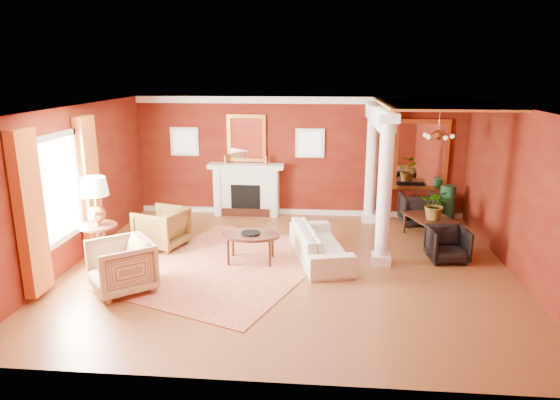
# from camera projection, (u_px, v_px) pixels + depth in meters

# --- Properties ---
(ground) EXTENTS (8.00, 8.00, 0.00)m
(ground) POSITION_uv_depth(u_px,v_px,m) (289.00, 267.00, 9.21)
(ground) COLOR brown
(ground) RESTS_ON ground
(room_shell) EXTENTS (8.04, 7.04, 2.92)m
(room_shell) POSITION_uv_depth(u_px,v_px,m) (290.00, 159.00, 8.69)
(room_shell) COLOR #62210D
(room_shell) RESTS_ON ground
(fireplace) EXTENTS (1.85, 0.42, 1.29)m
(fireplace) POSITION_uv_depth(u_px,v_px,m) (246.00, 190.00, 12.35)
(fireplace) COLOR white
(fireplace) RESTS_ON ground
(overmantel_mirror) EXTENTS (0.95, 0.07, 1.15)m
(overmantel_mirror) POSITION_uv_depth(u_px,v_px,m) (246.00, 138.00, 12.16)
(overmantel_mirror) COLOR gold
(overmantel_mirror) RESTS_ON fireplace
(flank_window_left) EXTENTS (0.70, 0.07, 0.70)m
(flank_window_left) POSITION_uv_depth(u_px,v_px,m) (185.00, 141.00, 12.32)
(flank_window_left) COLOR white
(flank_window_left) RESTS_ON room_shell
(flank_window_right) EXTENTS (0.70, 0.07, 0.70)m
(flank_window_right) POSITION_uv_depth(u_px,v_px,m) (310.00, 143.00, 12.06)
(flank_window_right) COLOR white
(flank_window_right) RESTS_ON room_shell
(left_window) EXTENTS (0.21, 2.55, 2.60)m
(left_window) POSITION_uv_depth(u_px,v_px,m) (62.00, 196.00, 8.60)
(left_window) COLOR white
(left_window) RESTS_ON room_shell
(column_front) EXTENTS (0.36, 0.36, 2.80)m
(column_front) POSITION_uv_depth(u_px,v_px,m) (385.00, 190.00, 8.98)
(column_front) COLOR white
(column_front) RESTS_ON ground
(column_back) EXTENTS (0.36, 0.36, 2.80)m
(column_back) POSITION_uv_depth(u_px,v_px,m) (371.00, 163.00, 11.58)
(column_back) COLOR white
(column_back) RESTS_ON ground
(header_beam) EXTENTS (0.30, 3.20, 0.32)m
(header_beam) POSITION_uv_depth(u_px,v_px,m) (379.00, 115.00, 10.22)
(header_beam) COLOR white
(header_beam) RESTS_ON column_front
(amber_ceiling) EXTENTS (2.30, 3.40, 0.04)m
(amber_ceiling) POSITION_uv_depth(u_px,v_px,m) (439.00, 104.00, 9.91)
(amber_ceiling) COLOR #E19242
(amber_ceiling) RESTS_ON room_shell
(dining_mirror) EXTENTS (1.30, 0.07, 1.70)m
(dining_mirror) POSITION_uv_depth(u_px,v_px,m) (421.00, 155.00, 11.89)
(dining_mirror) COLOR gold
(dining_mirror) RESTS_ON room_shell
(chandelier) EXTENTS (0.60, 0.62, 0.75)m
(chandelier) POSITION_uv_depth(u_px,v_px,m) (438.00, 135.00, 10.11)
(chandelier) COLOR #B8753A
(chandelier) RESTS_ON room_shell
(crown_trim) EXTENTS (8.00, 0.08, 0.16)m
(crown_trim) POSITION_uv_depth(u_px,v_px,m) (300.00, 100.00, 11.81)
(crown_trim) COLOR white
(crown_trim) RESTS_ON room_shell
(base_trim) EXTENTS (8.00, 0.08, 0.12)m
(base_trim) POSITION_uv_depth(u_px,v_px,m) (299.00, 212.00, 12.52)
(base_trim) COLOR white
(base_trim) RESTS_ON ground
(rug) EXTENTS (4.25, 4.81, 0.02)m
(rug) POSITION_uv_depth(u_px,v_px,m) (229.00, 265.00, 9.29)
(rug) COLOR maroon
(rug) RESTS_ON ground
(sofa) EXTENTS (1.11, 2.23, 0.84)m
(sofa) POSITION_uv_depth(u_px,v_px,m) (320.00, 238.00, 9.49)
(sofa) COLOR beige
(sofa) RESTS_ON ground
(armchair_leopard) EXTENTS (1.05, 1.09, 0.90)m
(armchair_leopard) POSITION_uv_depth(u_px,v_px,m) (162.00, 226.00, 10.14)
(armchair_leopard) COLOR black
(armchair_leopard) RESTS_ON ground
(armchair_stripe) EXTENTS (1.25, 1.26, 0.95)m
(armchair_stripe) POSITION_uv_depth(u_px,v_px,m) (121.00, 264.00, 8.12)
(armchair_stripe) COLOR tan
(armchair_stripe) RESTS_ON ground
(coffee_table) EXTENTS (1.10, 1.10, 0.56)m
(coffee_table) POSITION_uv_depth(u_px,v_px,m) (251.00, 236.00, 9.33)
(coffee_table) COLOR black
(coffee_table) RESTS_ON ground
(coffee_book) EXTENTS (0.17, 0.06, 0.24)m
(coffee_book) POSITION_uv_depth(u_px,v_px,m) (248.00, 228.00, 9.29)
(coffee_book) COLOR black
(coffee_book) RESTS_ON coffee_table
(side_table) EXTENTS (0.67, 0.67, 1.68)m
(side_table) POSITION_uv_depth(u_px,v_px,m) (96.00, 205.00, 9.02)
(side_table) COLOR black
(side_table) RESTS_ON ground
(dining_table) EXTENTS (0.91, 1.49, 0.78)m
(dining_table) POSITION_uv_depth(u_px,v_px,m) (434.00, 224.00, 10.49)
(dining_table) COLOR black
(dining_table) RESTS_ON ground
(dining_chair_near) EXTENTS (0.76, 0.72, 0.72)m
(dining_chair_near) POSITION_uv_depth(u_px,v_px,m) (448.00, 243.00, 9.43)
(dining_chair_near) COLOR black
(dining_chair_near) RESTS_ON ground
(dining_chair_far) EXTENTS (0.81, 0.77, 0.80)m
(dining_chair_far) POSITION_uv_depth(u_px,v_px,m) (418.00, 207.00, 11.67)
(dining_chair_far) COLOR black
(dining_chair_far) RESTS_ON ground
(green_urn) EXTENTS (0.39, 0.39, 0.93)m
(green_urn) POSITION_uv_depth(u_px,v_px,m) (447.00, 209.00, 11.70)
(green_urn) COLOR #154324
(green_urn) RESTS_ON ground
(potted_plant) EXTENTS (0.80, 0.83, 0.51)m
(potted_plant) POSITION_uv_depth(u_px,v_px,m) (437.00, 194.00, 10.28)
(potted_plant) COLOR #26591E
(potted_plant) RESTS_ON dining_table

